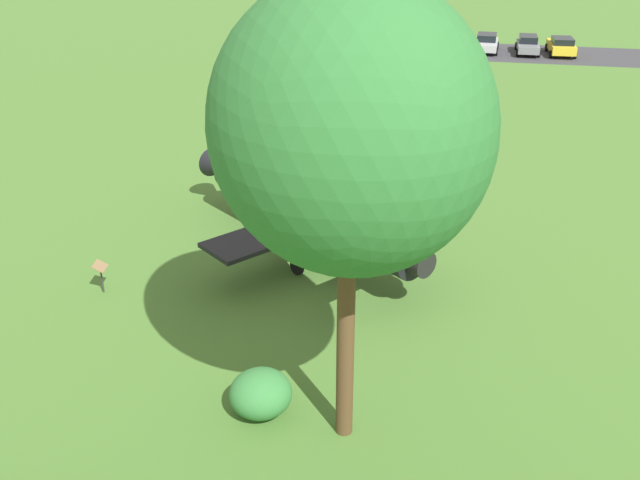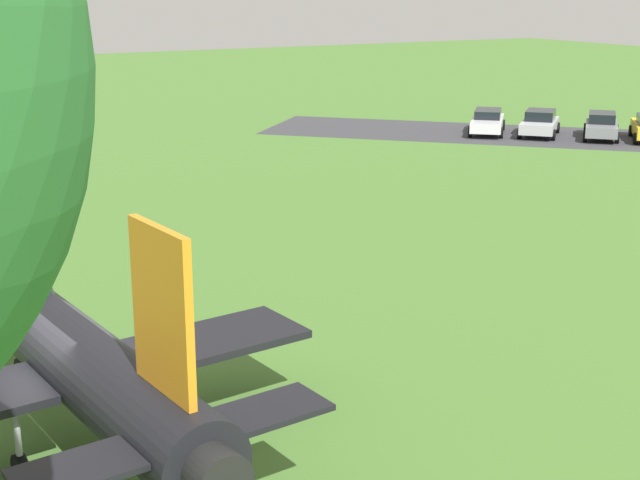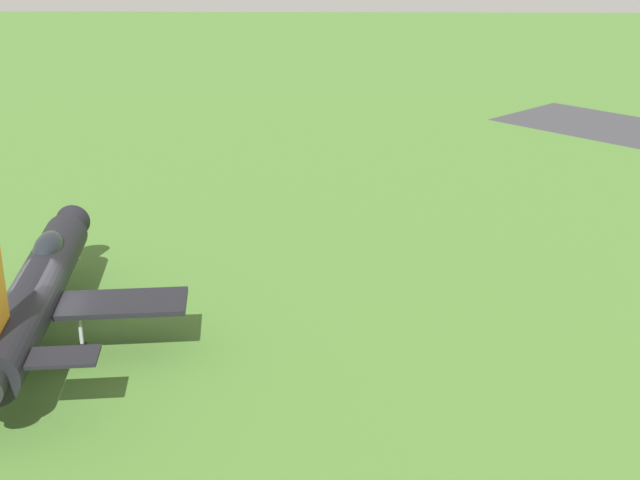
% 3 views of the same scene
% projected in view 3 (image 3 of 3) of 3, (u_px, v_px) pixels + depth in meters
% --- Properties ---
extents(ground_plane, '(200.00, 200.00, 0.00)m').
position_uv_depth(ground_plane, '(42.00, 346.00, 27.30)').
color(ground_plane, '#47722D').
extents(display_jet, '(12.77, 9.40, 5.22)m').
position_uv_depth(display_jet, '(38.00, 288.00, 26.96)').
color(display_jet, black).
rests_on(display_jet, ground_plane).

